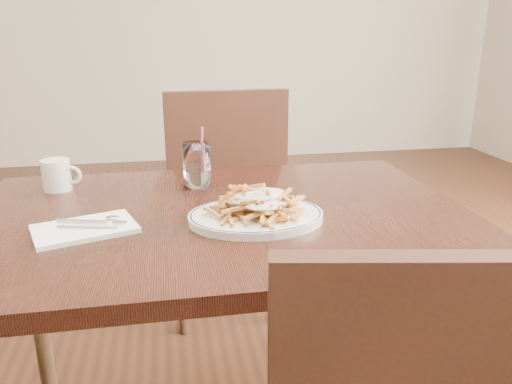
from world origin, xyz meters
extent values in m
cube|color=black|center=(0.00, 0.00, 0.73)|extent=(1.20, 0.80, 0.04)
cylinder|color=black|center=(-0.55, 0.35, 0.35)|extent=(0.05, 0.05, 0.71)
cylinder|color=black|center=(0.55, 0.35, 0.35)|extent=(0.05, 0.05, 0.71)
cube|color=black|center=(0.09, 0.84, 0.46)|extent=(0.46, 0.46, 0.04)
cube|color=black|center=(0.10, 0.64, 0.72)|extent=(0.45, 0.06, 0.49)
cylinder|color=black|center=(0.27, 1.04, 0.22)|extent=(0.04, 0.04, 0.44)
cylinder|color=black|center=(-0.11, 1.02, 0.22)|extent=(0.04, 0.04, 0.44)
cylinder|color=black|center=(0.29, 0.65, 0.22)|extent=(0.04, 0.04, 0.44)
cylinder|color=black|center=(-0.09, 0.64, 0.22)|extent=(0.04, 0.04, 0.44)
torus|color=black|center=(0.07, -0.08, 0.77)|extent=(0.32, 0.32, 0.01)
ellipsoid|color=white|center=(0.07, -0.08, 0.82)|extent=(0.18, 0.15, 0.02)
cube|color=white|center=(-0.31, -0.07, 0.76)|extent=(0.25, 0.20, 0.01)
cylinder|color=white|center=(-0.04, 0.22, 0.81)|extent=(0.08, 0.08, 0.12)
cylinder|color=white|center=(-0.04, 0.22, 0.78)|extent=(0.07, 0.07, 0.05)
cylinder|color=#DD5482|center=(-0.03, 0.23, 0.84)|extent=(0.02, 0.04, 0.16)
cylinder|color=white|center=(-0.42, 0.25, 0.79)|extent=(0.08, 0.08, 0.09)
torus|color=white|center=(-0.38, 0.24, 0.79)|extent=(0.05, 0.02, 0.05)
camera|label=1|loc=(-0.12, -1.13, 1.17)|focal=35.00mm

